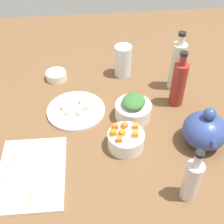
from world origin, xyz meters
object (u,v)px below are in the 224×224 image
Objects in this scene: bowl_greens at (133,111)px; bottle_0 at (192,180)px; drinking_glass_0 at (123,61)px; bowl_small_side at (56,75)px; bottle_1 at (179,83)px; plate_tofu at (76,110)px; bottle_2 at (177,65)px; cutting_board at (32,173)px; teapot at (205,130)px; bowl_carrots at (126,140)px.

bowl_greens is 0.68× the size of bottle_0.
bowl_greens is 0.97× the size of drinking_glass_0.
bottle_1 reaches higher than bowl_small_side.
bowl_small_side is at bearing -133.43° from bowl_greens.
bottle_1 is at bearing 109.28° from bowl_greens.
drinking_glass_0 is at bearing -140.12° from bottle_1.
plate_tofu is 22.54cm from bowl_greens.
bottle_2 reaches higher than drinking_glass_0.
bottle_1 is at bearing 169.77° from bottle_0.
bowl_greens is (-22.78, 36.47, 2.62)cm from cutting_board.
bottle_2 reaches higher than teapot.
bowl_carrots is (-8.46, 31.63, 2.49)cm from cutting_board.
bowl_greens is 27.97cm from bottle_2.
bottle_0 is at bearing 74.78° from cutting_board.
plate_tofu is 24.30cm from bowl_small_side.
bottle_1 is at bearing 65.70° from bowl_small_side.
teapot is at bearing 64.21° from plate_tofu.
bowl_carrots is at bearing -48.29° from bottle_1.
bowl_carrots is at bearing -38.82° from bottle_2.
bowl_small_side is 30.31cm from drinking_glass_0.
plate_tofu is at bearing -115.79° from teapot.
bottle_1 reaches higher than teapot.
drinking_glass_0 is at bearing -153.49° from teapot.
bottle_2 is (-31.59, 25.42, 7.88)cm from bowl_carrots.
bottle_2 is at bearing 141.18° from bowl_carrots.
bottle_1 is at bearing -10.99° from bottle_2.
bottle_1 reaches higher than bottle_0.
plate_tofu is 2.53× the size of bowl_small_side.
teapot is (-7.12, 58.51, 5.76)cm from cutting_board.
bowl_greens is 0.58× the size of bottle_1.
bottle_2 reaches higher than cutting_board.
teapot reaches higher than cutting_board.
bowl_greens is at bearing 46.57° from bowl_small_side.
bowl_carrots is 31.99cm from bottle_1.
bottle_0 reaches higher than cutting_board.
teapot reaches higher than drinking_glass_0.
teapot is (43.99, 51.96, 4.54)cm from bowl_small_side.
bottle_2 is (-40.05, 57.06, 10.37)cm from cutting_board.
bottle_2 is (-52.94, 9.70, 2.91)cm from bottle_0.
drinking_glass_0 is at bearing 173.70° from bowl_carrots.
bowl_carrots is 27.11cm from teapot.
bowl_greens is 15.11cm from bowl_carrots.
bottle_1 is (-20.79, 23.32, 6.88)cm from bowl_carrots.
plate_tofu reaches higher than cutting_board.
bottle_1 is 29.10cm from drinking_glass_0.
cutting_board is 3.18× the size of bowl_small_side.
bottle_2 is at bearing 61.07° from drinking_glass_0.
plate_tofu is at bearing 152.43° from cutting_board.
bowl_small_side is 0.35× the size of bottle_2.
bottle_1 is at bearing -170.87° from teapot.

